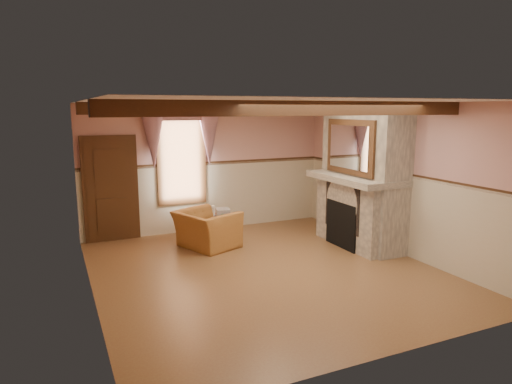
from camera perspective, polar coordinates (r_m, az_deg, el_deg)
name	(u,v)px	position (r m, az deg, el deg)	size (l,w,h in m)	color
floor	(266,271)	(7.81, 1.21, -9.80)	(5.50, 6.00, 0.01)	brown
ceiling	(266,102)	(7.33, 1.30, 11.19)	(5.50, 6.00, 0.01)	silver
wall_back	(208,168)	(10.20, -6.06, 3.03)	(5.50, 0.02, 2.80)	tan
wall_front	(390,235)	(4.98, 16.42, -5.14)	(5.50, 0.02, 2.80)	tan
wall_left	(88,203)	(6.75, -20.30, -1.34)	(0.02, 6.00, 2.80)	tan
wall_right	(398,179)	(8.97, 17.30, 1.61)	(0.02, 6.00, 2.80)	tan
wainscot	(266,228)	(7.59, 1.23, -4.48)	(5.50, 6.00, 1.50)	#C2B69C
chair_rail	(266,183)	(7.43, 1.26, 1.12)	(5.50, 6.00, 0.08)	black
firebox	(344,224)	(9.16, 10.96, -4.01)	(0.20, 0.95, 0.90)	black
armchair	(207,229)	(9.03, -6.18, -4.65)	(1.12, 0.97, 0.72)	#9E662D
side_table	(224,232)	(9.14, -3.99, -4.99)	(0.57, 0.57, 0.55)	brown
book_stack	(223,214)	(9.05, -4.18, -2.72)	(0.26, 0.32, 0.20)	#B7AD8C
radiator	(199,220)	(10.03, -7.10, -3.51)	(0.70, 0.18, 0.60)	white
bowl	(352,172)	(9.22, 11.93, 2.48)	(0.37, 0.37, 0.09)	brown
mantel_clock	(333,165)	(9.75, 9.62, 3.31)	(0.14, 0.24, 0.20)	black
oil_lamp	(349,166)	(9.30, 11.50, 3.16)	(0.11, 0.11, 0.28)	#BD7835
candle_red	(371,174)	(8.75, 14.19, 2.21)	(0.06, 0.06, 0.16)	maroon
jar_yellow	(362,173)	(8.97, 13.07, 2.33)	(0.06, 0.06, 0.12)	gold
fireplace	(364,175)	(9.22, 13.32, 2.03)	(0.85, 2.00, 2.80)	gray
mantel	(356,178)	(9.12, 12.41, 1.72)	(1.05, 2.05, 0.12)	gray
overmantel_mirror	(350,147)	(8.94, 11.61, 5.52)	(0.06, 1.44, 1.04)	silver
door	(111,191)	(9.75, -17.70, 0.17)	(1.10, 0.10, 2.10)	black
window	(181,158)	(9.98, -9.31, 4.23)	(1.06, 0.08, 2.02)	white
window_drapes	(182,130)	(9.84, -9.28, 7.66)	(1.30, 0.14, 1.40)	gray
ceiling_beam_front	(305,108)	(6.27, 6.13, 10.36)	(5.50, 0.18, 0.20)	black
ceiling_beam_back	(238,108)	(8.43, -2.30, 10.40)	(5.50, 0.18, 0.20)	black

